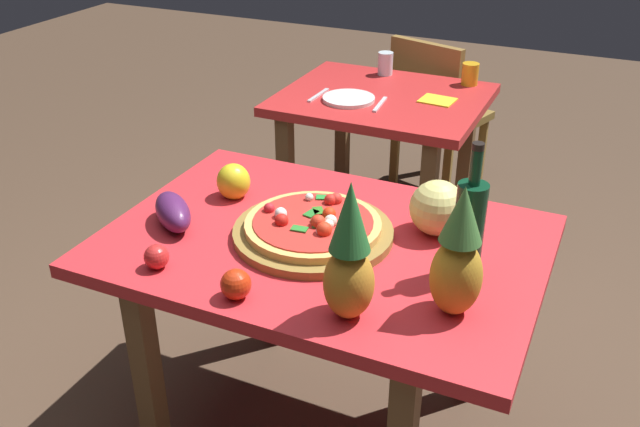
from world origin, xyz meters
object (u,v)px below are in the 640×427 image
(dining_chair, at_px, (434,110))
(drinking_glass_water, at_px, (385,63))
(drinking_glass_juice, at_px, (470,74))
(pineapple_right, at_px, (458,258))
(napkin_folded, at_px, (437,100))
(tomato_beside_pepper, at_px, (236,284))
(bell_pepper, at_px, (233,182))
(knife_utensil, at_px, (380,104))
(pineapple_left, at_px, (349,259))
(background_table, at_px, (382,123))
(tomato_near_board, at_px, (156,257))
(fork_utensil, at_px, (318,95))
(pizza_board, at_px, (313,233))
(display_table, at_px, (323,268))
(wine_bottle, at_px, (469,228))
(pizza, at_px, (313,224))
(melon, at_px, (437,208))
(eggplant, at_px, (173,212))
(dinner_plate, at_px, (349,99))

(dining_chair, xyz_separation_m, drinking_glass_water, (-0.16, -0.31, 0.31))
(drinking_glass_juice, bearing_deg, pineapple_right, -77.42)
(napkin_folded, bearing_deg, pineapple_right, -72.60)
(tomato_beside_pepper, bearing_deg, bell_pepper, 121.18)
(tomato_beside_pepper, height_order, knife_utensil, tomato_beside_pepper)
(dining_chair, height_order, pineapple_left, pineapple_left)
(background_table, xyz_separation_m, drinking_glass_water, (-0.09, 0.28, 0.18))
(background_table, height_order, drinking_glass_juice, drinking_glass_juice)
(knife_utensil, bearing_deg, tomato_beside_pepper, -89.15)
(drinking_glass_juice, bearing_deg, tomato_near_board, -101.41)
(tomato_near_board, relative_size, fork_utensil, 0.36)
(tomato_near_board, bearing_deg, pizza_board, 45.69)
(display_table, height_order, tomato_beside_pepper, tomato_beside_pepper)
(tomato_beside_pepper, distance_m, napkin_folded, 1.58)
(wine_bottle, height_order, tomato_beside_pepper, wine_bottle)
(drinking_glass_juice, bearing_deg, pineapple_left, -84.95)
(bell_pepper, bearing_deg, pineapple_right, -21.31)
(background_table, relative_size, pineapple_right, 2.62)
(drinking_glass_juice, height_order, knife_utensil, drinking_glass_juice)
(pizza_board, height_order, pizza, pizza)
(pizza, bearing_deg, melon, 28.74)
(fork_utensil, relative_size, napkin_folded, 1.29)
(dining_chair, xyz_separation_m, melon, (0.46, -1.64, 0.33))
(display_table, distance_m, knife_utensil, 1.11)
(background_table, height_order, pizza_board, pizza_board)
(pizza, xyz_separation_m, melon, (0.30, 0.17, 0.04))
(wine_bottle, bearing_deg, pizza, 178.18)
(pizza, distance_m, fork_utensil, 1.19)
(pineapple_right, relative_size, melon, 2.10)
(eggplant, bearing_deg, drinking_glass_juice, 74.26)
(background_table, relative_size, dinner_plate, 3.90)
(pizza_board, distance_m, drinking_glass_water, 1.53)
(tomato_beside_pepper, bearing_deg, dinner_plate, 101.70)
(pizza_board, xyz_separation_m, bell_pepper, (-0.32, 0.12, 0.04))
(tomato_beside_pepper, bearing_deg, dining_chair, 93.10)
(wine_bottle, bearing_deg, eggplant, -173.52)
(tomato_beside_pepper, bearing_deg, pizza, 82.27)
(wine_bottle, bearing_deg, knife_utensil, 119.77)
(knife_utensil, bearing_deg, dinner_plate, 174.63)
(dinner_plate, relative_size, fork_utensil, 1.22)
(pineapple_right, bearing_deg, knife_utensil, 117.01)
(pineapple_right, relative_size, bell_pepper, 2.90)
(eggplant, distance_m, drinking_glass_water, 1.60)
(dinner_plate, bearing_deg, fork_utensil, 180.00)
(display_table, relative_size, pineapple_left, 3.45)
(dining_chair, height_order, drinking_glass_water, dining_chair)
(melon, height_order, drinking_glass_juice, melon)
(wine_bottle, bearing_deg, drinking_glass_water, 116.59)
(dining_chair, bearing_deg, dinner_plate, 93.86)
(eggplant, bearing_deg, napkin_folded, 73.89)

